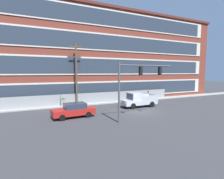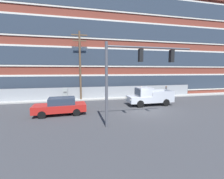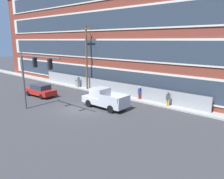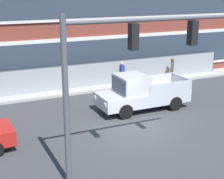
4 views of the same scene
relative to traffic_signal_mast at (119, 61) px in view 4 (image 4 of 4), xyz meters
The scene contains 7 objects.
ground_plane 5.84m from the traffic_signal_mast, 54.40° to the left, with size 160.00×160.00×0.00m, color #38383A.
sidewalk_building_side 11.60m from the traffic_signal_mast, 77.50° to the left, with size 80.00×1.66×0.16m, color #9E9B93.
chain_link_fence 11.31m from the traffic_signal_mast, 91.08° to the left, with size 27.48×0.06×1.75m.
traffic_signal_mast is the anchor object (origin of this frame).
pickup_truck_silver 7.72m from the traffic_signal_mast, 54.28° to the left, with size 5.28×2.10×2.06m.
pedestrian_near_cabinet 14.11m from the traffic_signal_mast, 47.92° to the left, with size 0.43×0.46×1.69m.
pedestrian_by_fence 12.29m from the traffic_signal_mast, 63.36° to the left, with size 0.32×0.42×1.69m.
Camera 4 is at (-7.30, -13.60, 6.66)m, focal length 55.00 mm.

